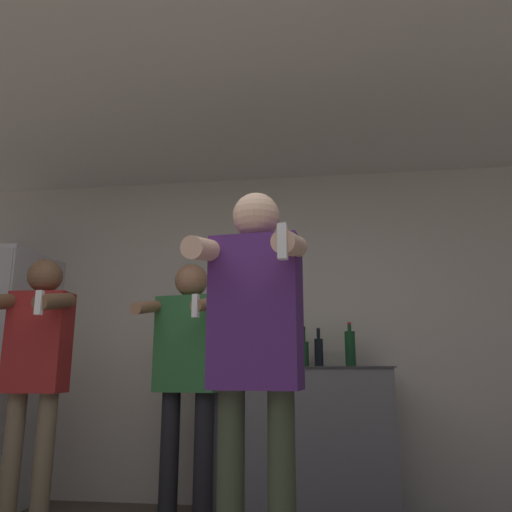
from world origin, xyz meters
The scene contains 11 objects.
wall_back centered at (0.00, 2.69, 1.27)m, with size 7.00×0.06×2.55m.
ceiling_slab centered at (0.00, 1.33, 2.57)m, with size 7.00×3.18×0.05m.
counter centered at (0.55, 2.37, 0.50)m, with size 1.22×0.61×1.00m.
bottle_clear_vodka centered at (0.44, 2.44, 1.14)m, with size 0.06×0.06×0.35m.
bottle_green_wine centered at (0.89, 2.44, 1.13)m, with size 0.07×0.07×0.32m.
bottle_red_label centered at (0.67, 2.44, 1.11)m, with size 0.06×0.06×0.28m.
bottle_short_whiskey centered at (0.56, 2.44, 1.11)m, with size 0.07×0.07×0.29m.
bottle_tall_gin centered at (0.15, 2.44, 1.12)m, with size 0.06×0.06×0.32m.
person_woman_foreground centered at (0.41, 0.91, 1.09)m, with size 0.51×0.48×1.78m.
person_man_side centered at (-1.09, 1.73, 1.04)m, with size 0.46×0.50×1.69m.
person_spectator_back centered at (-0.19, 2.02, 1.02)m, with size 0.55×0.55×1.69m.
Camera 1 is at (0.70, -1.26, 0.97)m, focal length 35.00 mm.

